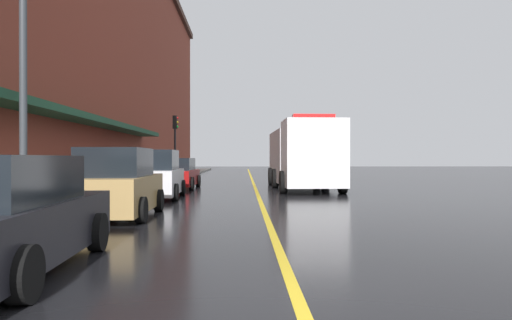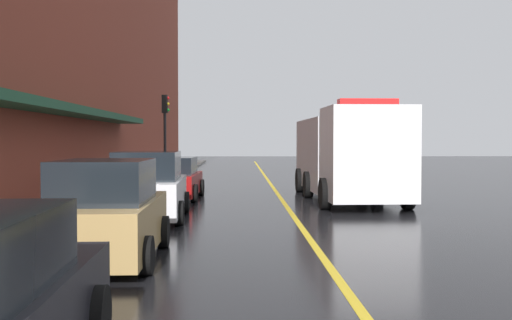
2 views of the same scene
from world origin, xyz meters
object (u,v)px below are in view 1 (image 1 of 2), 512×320
street_lamp_left (23,41)px  box_truck (302,156)px  parking_meter_1 (154,167)px  traffic_light_near (175,135)px  parked_car_1 (118,185)px  parked_car_2 (155,176)px  parked_car_3 (176,174)px

street_lamp_left → box_truck: bearing=55.9°
box_truck → parking_meter_1: bearing=-101.3°
street_lamp_left → traffic_light_near: 21.04m
parked_car_1 → street_lamp_left: street_lamp_left is taller
parked_car_2 → parked_car_3: size_ratio=1.05×
parked_car_2 → street_lamp_left: size_ratio=0.65×
parking_meter_1 → traffic_light_near: bearing=89.5°
parking_meter_1 → street_lamp_left: street_lamp_left is taller
parked_car_2 → parked_car_1: bearing=179.2°
parked_car_3 → box_truck: bearing=-92.2°
parked_car_1 → box_truck: bearing=-30.0°
parked_car_1 → street_lamp_left: bearing=114.8°
parking_meter_1 → traffic_light_near: (0.06, 7.35, 2.10)m
street_lamp_left → parked_car_3: bearing=81.5°
parked_car_2 → box_truck: 8.45m
parked_car_1 → parked_car_2: bearing=0.1°
box_truck → traffic_light_near: size_ratio=2.18×
parked_car_1 → traffic_light_near: traffic_light_near is taller
parked_car_3 → traffic_light_near: size_ratio=1.00×
traffic_light_near → parked_car_1: bearing=-86.1°
parked_car_1 → box_truck: size_ratio=0.45×
parked_car_1 → parked_car_2: 5.86m
street_lamp_left → parked_car_1: bearing=25.8°
parked_car_2 → parking_meter_1: bearing=9.0°
parked_car_3 → box_truck: 6.49m
parked_car_2 → parked_car_3: bearing=-1.8°
parked_car_2 → street_lamp_left: street_lamp_left is taller
traffic_light_near → parked_car_3: bearing=-81.5°
traffic_light_near → parked_car_2: bearing=-85.0°
parked_car_1 → parking_meter_1: (-1.42, 12.68, 0.21)m
parked_car_1 → box_truck: (6.30, 11.32, 0.81)m
parked_car_1 → parked_car_3: 11.74m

